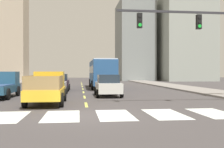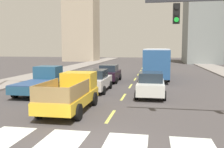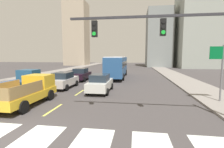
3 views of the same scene
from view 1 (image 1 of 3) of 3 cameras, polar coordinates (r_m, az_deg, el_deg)
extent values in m
plane|color=#423D3E|center=(12.40, -4.90, -8.55)|extent=(160.00, 160.00, 0.00)
cube|color=gray|center=(32.65, 15.12, -2.84)|extent=(3.79, 110.00, 0.15)
cube|color=silver|center=(12.77, -21.05, -8.29)|extent=(1.55, 3.25, 0.01)
cube|color=silver|center=(12.41, -10.38, -8.53)|extent=(1.55, 3.25, 0.01)
cube|color=silver|center=(12.49, 0.54, -8.46)|extent=(1.55, 3.25, 0.01)
cube|color=silver|center=(13.00, 10.96, -8.12)|extent=(1.55, 3.25, 0.01)
cube|color=silver|center=(13.88, 20.29, -7.59)|extent=(1.55, 3.25, 0.01)
cube|color=#D5D354|center=(16.36, -5.37, -6.35)|extent=(0.16, 2.40, 0.01)
cube|color=#D5D354|center=(21.33, -5.71, -4.76)|extent=(0.16, 2.40, 0.01)
cube|color=#D5D354|center=(26.31, -5.92, -3.77)|extent=(0.16, 2.40, 0.01)
cube|color=#D5D354|center=(31.30, -6.07, -3.10)|extent=(0.16, 2.40, 0.01)
cube|color=#D5D354|center=(36.29, -6.17, -2.61)|extent=(0.16, 2.40, 0.01)
cube|color=#D5D354|center=(41.28, -6.25, -2.24)|extent=(0.16, 2.40, 0.01)
cube|color=#D5D354|center=(46.28, -6.31, -1.95)|extent=(0.16, 2.40, 0.01)
cube|color=#D5D354|center=(51.27, -6.36, -1.71)|extent=(0.16, 2.40, 0.01)
cube|color=gold|center=(17.00, -13.38, -3.81)|extent=(1.96, 5.20, 0.56)
cube|color=gold|center=(18.65, -12.79, -1.03)|extent=(1.84, 1.60, 1.00)
cube|color=#19232D|center=(19.08, -12.65, -0.46)|extent=(1.72, 0.08, 0.56)
cube|color=gold|center=(16.04, -13.77, -2.96)|extent=(1.84, 3.30, 0.06)
cylinder|color=black|center=(18.69, -15.82, -4.29)|extent=(0.22, 0.80, 0.80)
cylinder|color=black|center=(18.49, -9.80, -4.33)|extent=(0.22, 0.80, 0.80)
cylinder|color=black|center=(15.63, -17.62, -5.22)|extent=(0.22, 0.80, 0.80)
cylinder|color=black|center=(15.39, -10.40, -5.30)|extent=(0.22, 0.80, 0.80)
cube|color=olive|center=(16.15, -16.95, -1.59)|extent=(0.06, 3.17, 0.70)
cube|color=olive|center=(15.93, -10.55, -1.60)|extent=(0.06, 3.17, 0.70)
cube|color=olive|center=(14.45, -14.53, -1.82)|extent=(1.80, 0.06, 0.70)
cube|color=navy|center=(21.97, -22.27, -2.87)|extent=(1.96, 5.20, 0.56)
cube|color=navy|center=(23.59, -21.17, -0.74)|extent=(1.84, 1.60, 1.00)
cube|color=#19232D|center=(24.01, -20.91, -0.29)|extent=(1.72, 0.08, 0.56)
cylinder|color=black|center=(23.27, -18.91, -3.37)|extent=(0.22, 0.80, 0.80)
cylinder|color=black|center=(20.24, -20.76, -3.94)|extent=(0.22, 0.80, 0.80)
cube|color=#265086|center=(32.67, -2.16, 0.30)|extent=(2.50, 10.80, 2.70)
cube|color=#19232D|center=(32.67, -2.16, 0.91)|extent=(2.52, 9.94, 0.80)
cube|color=silver|center=(32.69, -2.16, 2.77)|extent=(2.40, 10.37, 0.12)
cylinder|color=black|center=(35.96, -4.58, -1.84)|extent=(0.22, 1.00, 1.00)
cylinder|color=black|center=(36.15, -0.61, -1.83)|extent=(0.22, 1.00, 1.00)
cylinder|color=black|center=(29.66, -4.10, -2.33)|extent=(0.22, 1.00, 1.00)
cylinder|color=black|center=(29.88, 0.70, -2.31)|extent=(0.22, 1.00, 1.00)
cube|color=black|center=(28.90, -10.78, -2.01)|extent=(1.80, 4.40, 0.76)
cube|color=#1E2833|center=(28.73, -10.80, -0.63)|extent=(1.58, 2.11, 0.64)
cylinder|color=black|center=(30.35, -12.29, -2.62)|extent=(0.22, 0.64, 0.64)
cylinder|color=black|center=(30.23, -8.89, -2.62)|extent=(0.22, 0.64, 0.64)
cylinder|color=black|center=(27.64, -12.83, -2.92)|extent=(0.22, 0.64, 0.64)
cylinder|color=black|center=(27.51, -9.10, -2.93)|extent=(0.22, 0.64, 0.64)
cube|color=silver|center=(21.97, -0.85, -2.78)|extent=(1.80, 4.40, 0.76)
cube|color=#1E2833|center=(21.79, -0.81, -0.97)|extent=(1.58, 2.11, 0.64)
cylinder|color=black|center=(23.28, -3.41, -3.54)|extent=(0.22, 0.64, 0.64)
cylinder|color=black|center=(23.45, 1.00, -3.51)|extent=(0.22, 0.64, 0.64)
cylinder|color=black|center=(20.56, -2.95, -4.07)|extent=(0.22, 0.64, 0.64)
cylinder|color=black|center=(20.76, 2.02, -4.02)|extent=(0.22, 0.64, 0.64)
cube|color=silver|center=(23.29, -11.79, -2.61)|extent=(1.80, 4.40, 0.76)
cube|color=#1E2833|center=(23.12, -11.83, -0.89)|extent=(1.58, 2.11, 0.64)
cylinder|color=black|center=(24.76, -13.59, -3.31)|extent=(0.22, 0.64, 0.64)
cylinder|color=black|center=(24.62, -9.42, -3.33)|extent=(0.22, 0.64, 0.64)
cylinder|color=black|center=(22.06, -14.43, -3.77)|extent=(0.22, 0.64, 0.64)
cylinder|color=black|center=(21.90, -9.75, -3.80)|extent=(0.22, 0.64, 0.64)
cube|color=#2D2D33|center=(17.01, 16.14, 12.18)|extent=(8.80, 0.12, 0.12)
cube|color=black|center=(17.08, 17.52, 10.24)|extent=(0.28, 0.24, 0.84)
cylinder|color=black|center=(17.01, 17.71, 11.18)|extent=(0.20, 0.04, 0.20)
cylinder|color=black|center=(16.96, 17.71, 10.31)|extent=(0.20, 0.04, 0.20)
cylinder|color=green|center=(16.92, 17.70, 9.45)|extent=(0.20, 0.04, 0.20)
cube|color=black|center=(15.97, 5.73, 10.95)|extent=(0.28, 0.24, 0.84)
cylinder|color=black|center=(15.90, 5.83, 11.95)|extent=(0.20, 0.04, 0.20)
cylinder|color=black|center=(15.85, 5.83, 11.03)|extent=(0.20, 0.04, 0.20)
cylinder|color=green|center=(15.80, 5.83, 10.10)|extent=(0.20, 0.04, 0.20)
cube|color=#949B92|center=(63.96, 14.65, 10.31)|extent=(10.66, 11.79, 25.82)
cube|color=tan|center=(69.13, -20.63, 8.29)|extent=(8.01, 7.15, 22.79)
cube|color=gray|center=(64.51, 4.60, 6.66)|extent=(7.50, 11.34, 17.83)
camera|label=2|loc=(5.22, 24.21, 16.83)|focal=39.88mm
camera|label=3|loc=(8.78, 33.62, 10.09)|focal=26.51mm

